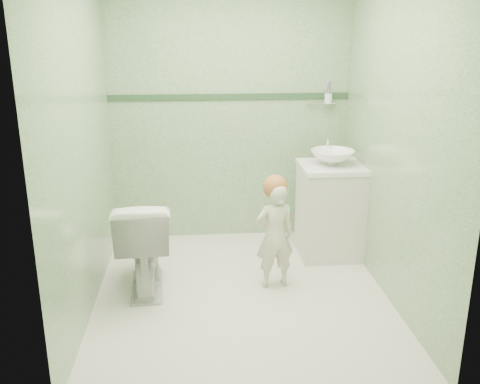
{
  "coord_description": "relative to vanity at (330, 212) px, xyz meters",
  "views": [
    {
      "loc": [
        -0.33,
        -3.66,
        1.99
      ],
      "look_at": [
        0.0,
        0.15,
        0.78
      ],
      "focal_mm": 40.13,
      "sensor_mm": 36.0,
      "label": 1
    }
  ],
  "objects": [
    {
      "name": "ground",
      "position": [
        -0.84,
        -0.7,
        -0.4
      ],
      "size": [
        2.5,
        2.5,
        0.0
      ],
      "primitive_type": "plane",
      "color": "silver",
      "rests_on": "ground"
    },
    {
      "name": "room_shell",
      "position": [
        -0.84,
        -0.7,
        0.8
      ],
      "size": [
        2.5,
        2.54,
        2.4
      ],
      "color": "gray",
      "rests_on": "ground"
    },
    {
      "name": "faucet",
      "position": [
        0.0,
        0.19,
        0.57
      ],
      "size": [
        0.03,
        0.13,
        0.18
      ],
      "color": "silver",
      "rests_on": "counter"
    },
    {
      "name": "teal_toothbrush",
      "position": [
        -0.48,
        -0.67,
        0.29
      ],
      "size": [
        0.11,
        0.14,
        0.08
      ],
      "color": "#079B6F",
      "rests_on": "toddler"
    },
    {
      "name": "cup_holder",
      "position": [
        0.05,
        0.48,
        0.93
      ],
      "size": [
        0.26,
        0.07,
        0.21
      ],
      "color": "silver",
      "rests_on": "room_shell"
    },
    {
      "name": "hair_cap",
      "position": [
        -0.57,
        -0.54,
        0.41
      ],
      "size": [
        0.19,
        0.19,
        0.19
      ],
      "primitive_type": "sphere",
      "color": "#A06030",
      "rests_on": "toddler"
    },
    {
      "name": "vanity",
      "position": [
        0.0,
        0.0,
        0.0
      ],
      "size": [
        0.52,
        0.5,
        0.8
      ],
      "primitive_type": "cube",
      "color": "silver",
      "rests_on": "ground"
    },
    {
      "name": "counter",
      "position": [
        0.0,
        0.0,
        0.41
      ],
      "size": [
        0.54,
        0.52,
        0.04
      ],
      "primitive_type": "cube",
      "color": "white",
      "rests_on": "vanity"
    },
    {
      "name": "toilet",
      "position": [
        -1.58,
        -0.51,
        -0.03
      ],
      "size": [
        0.46,
        0.76,
        0.75
      ],
      "primitive_type": "imported",
      "rotation": [
        0.0,
        0.0,
        3.2
      ],
      "color": "white",
      "rests_on": "ground"
    },
    {
      "name": "toddler",
      "position": [
        -0.57,
        -0.56,
        0.02
      ],
      "size": [
        0.34,
        0.25,
        0.84
      ],
      "primitive_type": "imported",
      "rotation": [
        0.0,
        0.0,
        3.32
      ],
      "color": "beige",
      "rests_on": "ground"
    },
    {
      "name": "basin",
      "position": [
        0.0,
        0.0,
        0.49
      ],
      "size": [
        0.37,
        0.37,
        0.13
      ],
      "primitive_type": "imported",
      "color": "white",
      "rests_on": "counter"
    },
    {
      "name": "trim_stripe",
      "position": [
        -0.84,
        0.54,
        0.95
      ],
      "size": [
        2.2,
        0.02,
        0.05
      ],
      "primitive_type": "cube",
      "color": "#28472A",
      "rests_on": "room_shell"
    }
  ]
}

